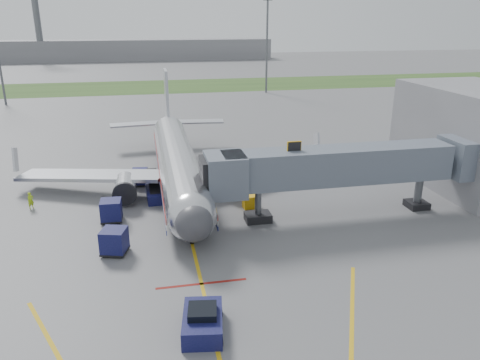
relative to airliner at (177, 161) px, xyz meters
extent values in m
plane|color=#565659|center=(0.00, -15.25, -2.65)|extent=(400.00, 400.00, 0.00)
cube|color=#2D4C1E|center=(0.00, 74.75, -2.64)|extent=(300.00, 25.00, 0.01)
cube|color=gold|center=(0.00, -17.25, -2.64)|extent=(0.25, 50.00, 0.01)
cube|color=maroon|center=(0.00, -19.25, -2.64)|extent=(6.00, 0.25, 0.01)
cylinder|color=silver|center=(0.00, -0.25, 0.05)|extent=(3.80, 28.00, 3.80)
sphere|color=silver|center=(0.00, -14.25, 0.05)|extent=(3.80, 3.80, 3.80)
sphere|color=#38383D|center=(0.00, -15.55, 0.05)|extent=(2.74, 2.74, 2.74)
cube|color=black|center=(0.00, -14.65, 0.60)|extent=(2.20, 1.20, 0.55)
cone|color=silver|center=(0.00, 16.25, 0.05)|extent=(3.80, 5.00, 3.80)
cube|color=#B7BAC1|center=(0.00, 15.75, 4.05)|extent=(0.35, 4.20, 7.00)
cube|color=#B7BAC1|center=(-8.50, -0.25, -0.85)|extent=(15.10, 8.59, 1.13)
cube|color=#B7BAC1|center=(8.50, -0.25, -0.85)|extent=(15.10, 8.59, 1.13)
cylinder|color=silver|center=(-5.20, -3.25, -1.30)|extent=(2.10, 3.60, 2.10)
cylinder|color=silver|center=(5.20, -3.25, -1.30)|extent=(2.10, 3.60, 2.10)
cube|color=maroon|center=(1.92, -0.25, -0.30)|extent=(0.05, 28.00, 0.45)
cube|color=navy|center=(1.92, -0.25, -1.20)|extent=(0.05, 28.00, 0.35)
cylinder|color=black|center=(0.00, -13.25, -2.35)|extent=(0.28, 0.70, 0.70)
cylinder|color=black|center=(-2.60, 0.25, -2.20)|extent=(0.50, 1.00, 1.00)
cylinder|color=black|center=(2.60, 0.25, -2.20)|extent=(0.50, 1.00, 1.00)
cube|color=slate|center=(13.00, -10.25, 1.95)|extent=(20.00, 3.00, 3.00)
cube|color=slate|center=(3.20, -10.25, 1.75)|extent=(3.20, 3.60, 3.40)
cube|color=black|center=(2.00, -10.25, 1.75)|extent=(1.60, 3.00, 2.80)
cube|color=#E7A70D|center=(9.00, -10.25, 3.75)|extent=(1.20, 0.15, 1.00)
cylinder|color=#595B60|center=(6.00, -10.25, -1.10)|extent=(0.56, 0.56, 3.10)
cube|color=black|center=(6.00, -10.25, -2.30)|extent=(2.20, 1.60, 0.70)
cylinder|color=#595B60|center=(21.00, -10.25, -1.10)|extent=(0.70, 0.70, 3.10)
cube|color=black|center=(21.00, -10.25, -2.35)|extent=(1.80, 1.80, 0.60)
cube|color=slate|center=(25.00, -10.25, 1.95)|extent=(3.00, 4.00, 3.40)
cube|color=slate|center=(30.00, -5.25, 2.35)|extent=(10.00, 16.00, 10.00)
cylinder|color=#595B60|center=(25.00, 59.75, 7.35)|extent=(0.44, 0.44, 20.00)
cube|color=slate|center=(-10.00, 154.75, 1.35)|extent=(120.00, 14.00, 8.00)
cylinder|color=#595B60|center=(-40.00, 149.75, 11.35)|extent=(2.40, 2.40, 28.00)
cube|color=#0C1036|center=(-0.54, -24.11, -2.10)|extent=(2.68, 3.84, 1.08)
cube|color=black|center=(-0.54, -24.11, -1.41)|extent=(1.80, 1.80, 0.49)
cylinder|color=black|center=(-1.61, -25.24, -2.25)|extent=(0.33, 0.81, 0.79)
cylinder|color=black|center=(0.14, -25.51, -2.25)|extent=(0.33, 0.81, 0.79)
cylinder|color=black|center=(-1.22, -22.71, -2.25)|extent=(0.33, 0.81, 0.79)
cylinder|color=black|center=(0.54, -22.98, -2.25)|extent=(0.33, 0.81, 0.79)
cube|color=#0C1036|center=(-6.28, -7.76, -1.60)|extent=(1.77, 1.77, 1.71)
cube|color=black|center=(-6.28, -7.76, -2.45)|extent=(1.83, 1.83, 0.13)
cylinder|color=black|center=(-6.96, -8.40, -2.49)|extent=(0.25, 0.32, 0.31)
cylinder|color=black|center=(-5.64, -8.45, -2.49)|extent=(0.25, 0.32, 0.31)
cylinder|color=black|center=(-6.91, -7.07, -2.49)|extent=(0.25, 0.32, 0.31)
cylinder|color=black|center=(-5.59, -7.12, -2.49)|extent=(0.25, 0.32, 0.31)
cube|color=#0C1036|center=(-5.74, -13.78, -1.59)|extent=(2.14, 2.14, 1.73)
cube|color=black|center=(-5.74, -13.78, -2.44)|extent=(2.21, 2.21, 0.13)
cylinder|color=black|center=(-6.57, -14.24, -2.49)|extent=(0.32, 0.37, 0.31)
cylinder|color=black|center=(-5.28, -14.60, -2.49)|extent=(0.32, 0.37, 0.31)
cylinder|color=black|center=(-6.20, -12.95, -2.49)|extent=(0.32, 0.37, 0.31)
cylinder|color=black|center=(-4.92, -13.32, -2.49)|extent=(0.32, 0.37, 0.31)
cube|color=#0C1036|center=(-3.86, 1.06, -1.69)|extent=(1.72, 1.72, 1.55)
cube|color=black|center=(-3.86, 1.06, -2.46)|extent=(1.78, 1.78, 0.12)
cylinder|color=black|center=(-4.52, 0.54, -2.51)|extent=(0.25, 0.30, 0.28)
cylinder|color=black|center=(-3.33, 0.40, -2.51)|extent=(0.25, 0.30, 0.28)
cylinder|color=black|center=(-4.39, 1.73, -2.51)|extent=(0.25, 0.30, 0.28)
cylinder|color=black|center=(-3.19, 1.59, -2.51)|extent=(0.25, 0.30, 0.28)
cube|color=#0C1036|center=(-2.50, -3.19, -2.16)|extent=(1.70, 3.96, 0.97)
cube|color=black|center=(-2.53, -2.65, -1.13)|extent=(1.19, 4.40, 1.52)
cylinder|color=black|center=(-2.97, -4.62, -2.34)|extent=(0.27, 0.62, 0.60)
cylinder|color=black|center=(-1.89, -4.57, -2.34)|extent=(0.27, 0.62, 0.60)
cylinder|color=black|center=(-3.11, -1.82, -2.34)|extent=(0.27, 0.62, 0.60)
cylinder|color=black|center=(-2.03, -1.76, -2.34)|extent=(0.27, 0.62, 0.60)
cube|color=#E7A70D|center=(6.09, -7.25, -2.05)|extent=(1.54, 1.08, 1.18)
cylinder|color=black|center=(5.59, -7.28, -2.50)|extent=(0.22, 0.31, 0.30)
cylinder|color=black|center=(6.58, -7.22, -2.50)|extent=(0.22, 0.31, 0.30)
imported|color=#A1CB17|center=(-13.63, -3.40, -1.86)|extent=(0.68, 0.65, 1.57)
camera|label=1|loc=(-2.91, -45.93, 13.91)|focal=35.00mm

